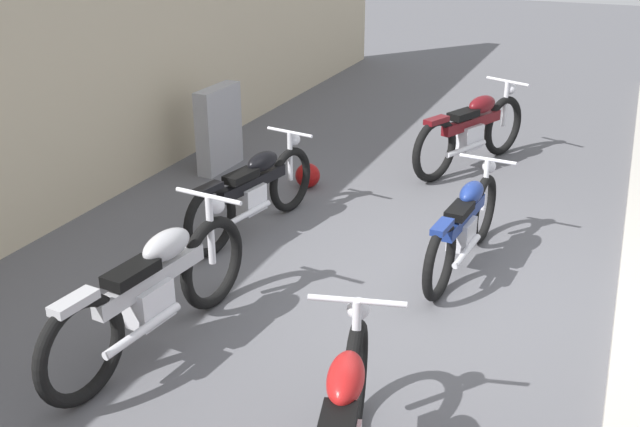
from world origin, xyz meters
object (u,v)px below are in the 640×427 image
Objects in this scene: stone_marker at (219,129)px; motorcycle_maroon at (472,130)px; helmet at (308,175)px; motorcycle_black at (254,191)px; motorcycle_silver at (155,290)px; motorcycle_blue at (464,225)px.

stone_marker is 0.50× the size of motorcycle_maroon.
motorcycle_maroon is (1.45, -1.60, 0.33)m from helmet.
motorcycle_maroon reaches higher than motorcycle_black.
helmet is at bearing 11.15° from motorcycle_silver.
motorcycle_silver is (-2.17, -0.31, 0.05)m from motorcycle_black.
motorcycle_silver is (-3.50, -0.31, 0.34)m from helmet.
motorcycle_black is 0.96× the size of motorcycle_maroon.
stone_marker is 1.97m from motorcycle_black.
motorcycle_black reaches higher than motorcycle_blue.
motorcycle_blue is 0.98× the size of motorcycle_black.
motorcycle_silver is at bearing -174.90° from helmet.
stone_marker is at bearing 82.19° from helmet.
helmet is 0.14× the size of motorcycle_maroon.
motorcycle_black is (-0.03, 2.13, 0.01)m from motorcycle_blue.
helmet is 2.19m from motorcycle_maroon.
motorcycle_maroon is (1.28, -2.87, -0.04)m from stone_marker.
stone_marker is at bearing 71.37° from motorcycle_blue.
motorcycle_silver reaches higher than motorcycle_blue.
motorcycle_maroon is at bearing -66.00° from stone_marker.
stone_marker is 3.14m from motorcycle_maroon.
stone_marker is 0.47× the size of motorcycle_silver.
stone_marker reaches higher than motorcycle_maroon.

